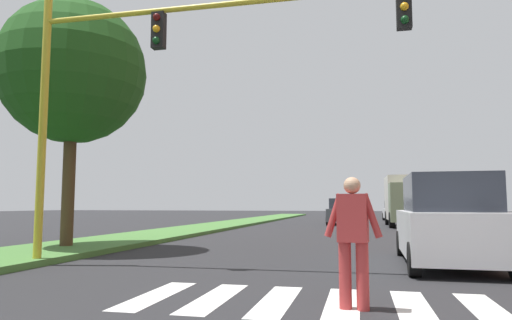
{
  "coord_description": "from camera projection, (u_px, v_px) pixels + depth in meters",
  "views": [
    {
      "loc": [
        0.26,
        1.51,
        1.33
      ],
      "look_at": [
        -2.92,
        15.65,
        2.73
      ],
      "focal_mm": 32.38,
      "sensor_mm": 36.0,
      "label": 1
    }
  ],
  "objects": [
    {
      "name": "truck_box_delivery",
      "position": [
        407.0,
        200.0,
        28.25
      ],
      "size": [
        2.4,
        6.2,
        3.1
      ],
      "color": "gray",
      "rests_on": "ground_plane"
    },
    {
      "name": "sedan_midblock",
      "position": [
        342.0,
        212.0,
        30.92
      ],
      "size": [
        1.97,
        4.49,
        1.73
      ],
      "color": "#474C51",
      "rests_on": "ground_plane"
    },
    {
      "name": "tree_mid",
      "position": [
        73.0,
        72.0,
        13.84
      ],
      "size": [
        4.32,
        4.32,
        7.32
      ],
      "color": "#4C3823",
      "rests_on": "median_strip"
    },
    {
      "name": "crosswalk",
      "position": [
        343.0,
        304.0,
        6.19
      ],
      "size": [
        5.85,
        2.2,
        0.01
      ],
      "color": "silver",
      "rests_on": "ground_plane"
    },
    {
      "name": "traffic_light_gantry",
      "position": [
        158.0,
        63.0,
        9.96
      ],
      "size": [
        9.37,
        0.3,
        6.0
      ],
      "color": "gold",
      "rests_on": "median_strip"
    },
    {
      "name": "median_strip",
      "position": [
        218.0,
        226.0,
        27.41
      ],
      "size": [
        3.15,
        64.0,
        0.15
      ],
      "primitive_type": "cube",
      "color": "#477A38",
      "rests_on": "ground_plane"
    },
    {
      "name": "sedan_far_horizon",
      "position": [
        342.0,
        210.0,
        48.26
      ],
      "size": [
        2.11,
        4.18,
        1.63
      ],
      "color": "#B7B7BC",
      "rests_on": "ground_plane"
    },
    {
      "name": "sedan_distant",
      "position": [
        396.0,
        211.0,
        37.93
      ],
      "size": [
        1.99,
        4.1,
        1.66
      ],
      "color": "silver",
      "rests_on": "ground_plane"
    },
    {
      "name": "pedestrian_performer",
      "position": [
        353.0,
        236.0,
        5.95
      ],
      "size": [
        0.75,
        0.29,
        1.69
      ],
      "color": "#B23333",
      "rests_on": "ground_plane"
    },
    {
      "name": "ground_plane",
      "position": [
        356.0,
        227.0,
        27.6
      ],
      "size": [
        140.0,
        140.0,
        0.0
      ],
      "primitive_type": "plane",
      "color": "#262628"
    },
    {
      "name": "suv_crossing",
      "position": [
        448.0,
        223.0,
        10.11
      ],
      "size": [
        2.05,
        4.64,
        1.97
      ],
      "color": "silver",
      "rests_on": "ground_plane"
    }
  ]
}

